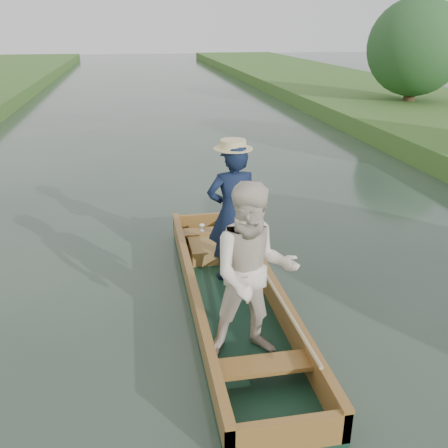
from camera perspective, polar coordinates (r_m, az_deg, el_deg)
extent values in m
plane|color=#283D30|center=(6.65, 0.94, -9.54)|extent=(120.00, 120.00, 0.00)
cylinder|color=#47331E|center=(21.77, 20.51, 14.40)|extent=(0.44, 0.44, 2.23)
sphere|color=#1E471C|center=(21.65, 21.07, 18.35)|extent=(3.68, 3.68, 3.68)
sphere|color=#1E471C|center=(22.24, 21.91, 17.26)|extent=(2.20, 2.20, 2.20)
cube|color=#133020|center=(6.63, 0.95, -9.25)|extent=(1.10, 5.00, 0.08)
cube|color=brown|center=(6.46, -3.53, -8.13)|extent=(0.08, 5.00, 0.32)
cube|color=brown|center=(6.63, 5.32, -7.32)|extent=(0.08, 5.00, 0.32)
cube|color=brown|center=(8.71, -2.20, 0.16)|extent=(1.10, 0.08, 0.32)
cube|color=brown|center=(4.61, 7.43, -22.74)|extent=(1.10, 0.08, 0.32)
cube|color=brown|center=(6.37, -3.57, -6.73)|extent=(0.10, 5.00, 0.04)
cube|color=brown|center=(6.55, 5.37, -5.94)|extent=(0.10, 5.00, 0.04)
cube|color=brown|center=(8.18, -1.64, -0.88)|extent=(0.94, 0.30, 0.05)
cube|color=brown|center=(5.19, 4.54, -15.77)|extent=(0.94, 0.30, 0.05)
imported|color=#111B36|center=(6.83, 0.99, 1.24)|extent=(0.73, 0.50, 1.95)
cylinder|color=beige|center=(6.56, 1.05, 8.92)|extent=(0.52, 0.52, 0.12)
imported|color=beige|center=(5.21, 3.39, -5.65)|extent=(0.99, 0.79, 1.96)
cube|color=#AC6C37|center=(7.91, -0.94, -2.58)|extent=(0.85, 0.90, 0.22)
sphere|color=#A58157|center=(7.77, 0.99, -1.35)|extent=(0.18, 0.18, 0.18)
sphere|color=#A58157|center=(7.71, 1.01, -0.46)|extent=(0.13, 0.13, 0.13)
sphere|color=#A58157|center=(7.68, 0.65, -0.08)|extent=(0.05, 0.05, 0.05)
sphere|color=#A58157|center=(7.70, 1.37, -0.04)|extent=(0.05, 0.05, 0.05)
sphere|color=#A58157|center=(7.67, 1.09, -0.70)|extent=(0.05, 0.05, 0.05)
sphere|color=#A58157|center=(7.73, 0.43, -1.26)|extent=(0.06, 0.06, 0.06)
sphere|color=#A58157|center=(7.76, 1.60, -1.17)|extent=(0.06, 0.06, 0.06)
sphere|color=#A58157|center=(7.77, 0.70, -1.96)|extent=(0.07, 0.07, 0.07)
sphere|color=#A58157|center=(7.79, 1.35, -1.91)|extent=(0.07, 0.07, 0.07)
cylinder|color=silver|center=(8.15, -2.53, -0.75)|extent=(0.07, 0.07, 0.01)
cylinder|color=silver|center=(8.14, -2.54, -0.49)|extent=(0.01, 0.01, 0.08)
ellipsoid|color=silver|center=(8.11, -2.54, -0.13)|extent=(0.09, 0.09, 0.05)
cylinder|color=tan|center=(6.63, 4.38, -5.12)|extent=(0.04, 4.36, 0.20)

